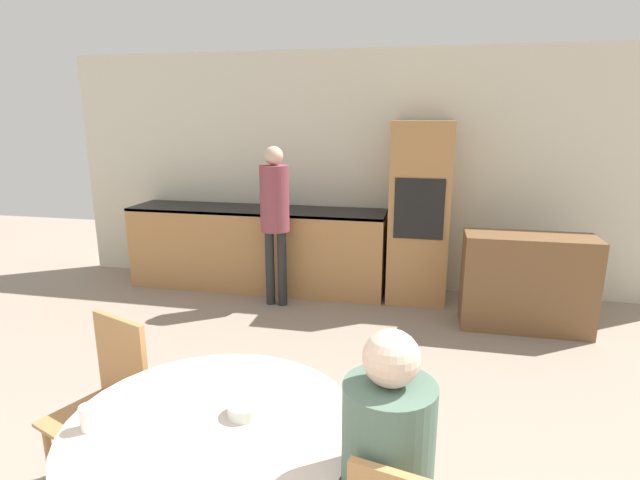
{
  "coord_description": "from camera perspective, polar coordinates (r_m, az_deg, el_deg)",
  "views": [
    {
      "loc": [
        0.65,
        -0.12,
        1.92
      ],
      "look_at": [
        -0.04,
        3.08,
        1.1
      ],
      "focal_mm": 28.0,
      "sensor_mm": 36.0,
      "label": 1
    }
  ],
  "objects": [
    {
      "name": "dining_table",
      "position": [
        2.26,
        -11.85,
        -24.57
      ],
      "size": [
        1.16,
        1.16,
        0.75
      ],
      "color": "brown",
      "rests_on": "ground_plane"
    },
    {
      "name": "kitchen_counter",
      "position": [
        5.68,
        -7.19,
        -0.81
      ],
      "size": [
        2.87,
        0.6,
        0.91
      ],
      "color": "#AD7A47",
      "rests_on": "ground_plane"
    },
    {
      "name": "sideboard",
      "position": [
        4.93,
        22.53,
        -4.48
      ],
      "size": [
        1.14,
        0.45,
        0.88
      ],
      "color": "brown",
      "rests_on": "ground_plane"
    },
    {
      "name": "bowl_near",
      "position": [
        2.14,
        -8.59,
        -18.57
      ],
      "size": [
        0.14,
        0.14,
        0.05
      ],
      "color": "silver",
      "rests_on": "dining_table"
    },
    {
      "name": "oven_unit",
      "position": [
        5.28,
        11.27,
        3.06
      ],
      "size": [
        0.6,
        0.59,
        1.87
      ],
      "color": "#AD7A47",
      "rests_on": "ground_plane"
    },
    {
      "name": "person_standing",
      "position": [
        5.0,
        -5.19,
        3.67
      ],
      "size": [
        0.29,
        0.29,
        1.63
      ],
      "color": "#262628",
      "rests_on": "ground_plane"
    },
    {
      "name": "cup",
      "position": [
        2.21,
        -24.86,
        -17.92
      ],
      "size": [
        0.07,
        0.07,
        0.1
      ],
      "color": "white",
      "rests_on": "dining_table"
    },
    {
      "name": "wall_back",
      "position": [
        5.59,
        5.4,
        7.67
      ],
      "size": [
        6.94,
        0.05,
        2.6
      ],
      "color": "beige",
      "rests_on": "ground_plane"
    },
    {
      "name": "chair_far_left",
      "position": [
        2.87,
        -23.0,
        -16.27
      ],
      "size": [
        0.52,
        0.52,
        0.93
      ],
      "rotation": [
        0.0,
        0.0,
        5.91
      ],
      "color": "#AD7A47",
      "rests_on": "ground_plane"
    }
  ]
}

